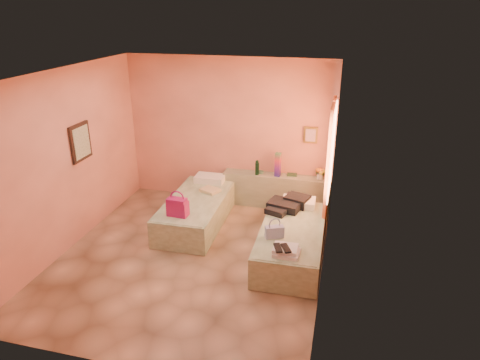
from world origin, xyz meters
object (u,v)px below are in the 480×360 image
Objects in this scene: bed_right at (291,242)px; flower_vase at (320,172)px; water_bottle at (257,168)px; blue_handbag at (274,232)px; towel_stack at (287,251)px; green_book at (292,175)px; headboard_ledge at (276,191)px; bed_left at (197,211)px; magenta_handbag at (178,207)px.

bed_right is 1.82m from flower_vase.
flower_vase is at bearing 3.88° from water_bottle.
blue_handbag reaches higher than towel_stack.
green_book reaches higher than bed_right.
flower_vase is at bearing 1.49° from headboard_ledge.
green_book is at bearing 66.36° from blue_handbag.
towel_stack is at bearing -89.22° from green_book.
headboard_ledge reaches higher than bed_left.
blue_handbag is at bearing -123.06° from bed_right.
towel_stack reaches higher than bed_left.
magenta_handbag reaches higher than towel_stack.
towel_stack is (0.24, -0.42, -0.04)m from blue_handbag.
magenta_handbag is 0.93× the size of towel_stack.
blue_handbag is 0.48m from towel_stack.
magenta_handbag is at bearing -127.12° from headboard_ledge.
headboard_ledge is 2.53m from towel_stack.
flower_vase is 2.75m from magenta_handbag.
green_book is at bearing 96.16° from towel_stack.
towel_stack is (-0.25, -2.48, -0.23)m from flower_vase.
magenta_handbag reaches higher than green_book.
water_bottle is 0.84× the size of magenta_handbag.
blue_handbag is (0.31, -2.04, 0.26)m from headboard_ledge.
headboard_ledge is 7.46× the size of water_bottle.
blue_handbag is (0.68, -1.99, -0.20)m from water_bottle.
blue_handbag is at bearing -94.55° from green_book.
bed_left is 7.28× the size of water_bottle.
green_book is (1.53, 1.11, 0.42)m from bed_left.
bed_left is 1.00× the size of bed_right.
bed_right is 7.39× the size of blue_handbag.
blue_handbag reaches higher than headboard_ledge.
flower_vase reaches higher than towel_stack.
bed_right is 6.11× the size of magenta_handbag.
towel_stack is (0.92, -2.40, -0.24)m from water_bottle.
flower_vase is (0.52, -0.04, 0.11)m from green_book.
bed_left is 2.31m from towel_stack.
blue_handbag is at bearing -81.43° from headboard_ledge.
bed_left is at bearing 159.06° from bed_right.
bed_right is at bearing 91.87° from towel_stack.
blue_handbag is (-0.49, -2.07, -0.19)m from flower_vase.
water_bottle reaches higher than magenta_handbag.
bed_left and bed_right have the same top height.
green_book is at bearing 97.12° from bed_right.
headboard_ledge is 5.86× the size of towel_stack.
green_book is 0.56× the size of magenta_handbag.
headboard_ledge is 1.78m from bed_right.
flower_vase is 2.13m from blue_handbag.
water_bottle reaches higher than green_book.
bed_right is (0.52, -1.70, -0.08)m from headboard_ledge.
blue_handbag is at bearing -103.42° from flower_vase.
water_bottle reaches higher than headboard_ledge.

